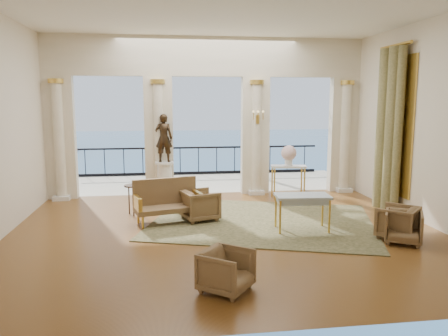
{
  "coord_description": "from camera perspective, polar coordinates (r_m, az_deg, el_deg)",
  "views": [
    {
      "loc": [
        -1.24,
        -8.72,
        2.73
      ],
      "look_at": [
        0.03,
        0.6,
        1.28
      ],
      "focal_mm": 35.0,
      "sensor_mm": 36.0,
      "label": 1
    }
  ],
  "objects": [
    {
      "name": "floor",
      "position": [
        9.22,
        0.3,
        -8.43
      ],
      "size": [
        9.0,
        9.0,
        0.0
      ],
      "primitive_type": "plane",
      "color": "#533314",
      "rests_on": "ground"
    },
    {
      "name": "room_walls",
      "position": [
        7.7,
        1.51,
        9.89
      ],
      "size": [
        9.0,
        9.0,
        9.0
      ],
      "color": "beige",
      "rests_on": "ground"
    },
    {
      "name": "arcade",
      "position": [
        12.6,
        -2.15,
        8.13
      ],
      "size": [
        9.0,
        0.56,
        4.5
      ],
      "color": "beige",
      "rests_on": "ground"
    },
    {
      "name": "terrace",
      "position": [
        14.83,
        -2.85,
        -2.01
      ],
      "size": [
        10.0,
        3.6,
        0.1
      ],
      "primitive_type": "cube",
      "color": "#B2A992",
      "rests_on": "ground"
    },
    {
      "name": "balustrade",
      "position": [
        16.33,
        -3.34,
        0.62
      ],
      "size": [
        9.0,
        0.06,
        1.03
      ],
      "color": "black",
      "rests_on": "terrace"
    },
    {
      "name": "palm_tree",
      "position": [
        15.71,
        4.27,
        13.75
      ],
      "size": [
        2.0,
        2.0,
        4.5
      ],
      "color": "#4C3823",
      "rests_on": "terrace"
    },
    {
      "name": "sea",
      "position": [
        69.28,
        -6.69,
        1.52
      ],
      "size": [
        160.0,
        160.0,
        0.0
      ],
      "primitive_type": "plane",
      "color": "#22557F",
      "rests_on": "ground"
    },
    {
      "name": "curtain",
      "position": [
        11.63,
        20.65,
        4.73
      ],
      "size": [
        0.33,
        1.4,
        4.09
      ],
      "color": "brown",
      "rests_on": "ground"
    },
    {
      "name": "window_frame",
      "position": [
        11.72,
        21.48,
        5.11
      ],
      "size": [
        0.04,
        1.6,
        3.4
      ],
      "primitive_type": "cube",
      "color": "gold",
      "rests_on": "room_walls"
    },
    {
      "name": "wall_sconce",
      "position": [
        12.51,
        4.43,
        6.48
      ],
      "size": [
        0.3,
        0.11,
        0.33
      ],
      "color": "gold",
      "rests_on": "arcade"
    },
    {
      "name": "rug",
      "position": [
        10.06,
        4.99,
        -6.92
      ],
      "size": [
        5.8,
        5.09,
        0.02
      ],
      "primitive_type": "cube",
      "rotation": [
        0.0,
        0.0,
        -0.31
      ],
      "color": "#2E351D",
      "rests_on": "ground"
    },
    {
      "name": "armchair_a",
      "position": [
        6.44,
        0.32,
        -13.03
      ],
      "size": [
        0.89,
        0.9,
        0.68
      ],
      "primitive_type": "imported",
      "rotation": [
        0.0,
        0.0,
        0.92
      ],
      "color": "#412F1A",
      "rests_on": "ground"
    },
    {
      "name": "armchair_b",
      "position": [
        9.17,
        22.4,
        -6.96
      ],
      "size": [
        0.89,
        0.88,
        0.69
      ],
      "primitive_type": "imported",
      "rotation": [
        0.0,
        0.0,
        -0.51
      ],
      "color": "#412F1A",
      "rests_on": "ground"
    },
    {
      "name": "armchair_c",
      "position": [
        9.39,
        21.71,
        -6.42
      ],
      "size": [
        0.98,
        0.98,
        0.73
      ],
      "primitive_type": "imported",
      "rotation": [
        0.0,
        0.0,
        -2.36
      ],
      "color": "#412F1A",
      "rests_on": "ground"
    },
    {
      "name": "armchair_d",
      "position": [
        10.06,
        -3.14,
        -4.68
      ],
      "size": [
        0.9,
        0.93,
        0.77
      ],
      "primitive_type": "imported",
      "rotation": [
        0.0,
        0.0,
        1.88
      ],
      "color": "#412F1A",
      "rests_on": "ground"
    },
    {
      "name": "settee",
      "position": [
        9.98,
        -7.46,
        -4.28
      ],
      "size": [
        1.59,
        0.99,
        0.98
      ],
      "rotation": [
        0.0,
        0.0,
        0.26
      ],
      "color": "#412F1A",
      "rests_on": "ground"
    },
    {
      "name": "game_table",
      "position": [
        9.33,
        10.2,
        -3.96
      ],
      "size": [
        1.17,
        0.7,
        0.77
      ],
      "rotation": [
        0.0,
        0.0,
        -0.08
      ],
      "color": "#ADC3D5",
      "rests_on": "ground"
    },
    {
      "name": "pedestal",
      "position": [
        12.42,
        -7.75,
        -1.65
      ],
      "size": [
        0.56,
        0.56,
        1.03
      ],
      "color": "silver",
      "rests_on": "ground"
    },
    {
      "name": "statue",
      "position": [
        12.26,
        -7.87,
        3.9
      ],
      "size": [
        0.55,
        0.43,
        1.34
      ],
      "primitive_type": "imported",
      "rotation": [
        0.0,
        0.0,
        2.9
      ],
      "color": "black",
      "rests_on": "pedestal"
    },
    {
      "name": "console_table",
      "position": [
        12.41,
        8.41,
        -0.4
      ],
      "size": [
        1.03,
        0.56,
        0.92
      ],
      "rotation": [
        0.0,
        0.0,
        -0.2
      ],
      "color": "silver",
      "rests_on": "ground"
    },
    {
      "name": "urn",
      "position": [
        12.35,
        8.46,
        1.8
      ],
      "size": [
        0.43,
        0.43,
        0.57
      ],
      "color": "white",
      "rests_on": "console_table"
    },
    {
      "name": "side_table",
      "position": [
        10.69,
        -11.72,
        -2.73
      ],
      "size": [
        0.45,
        0.45,
        0.73
      ],
      "color": "black",
      "rests_on": "ground"
    }
  ]
}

